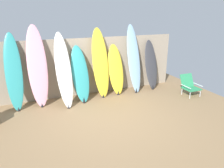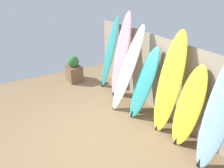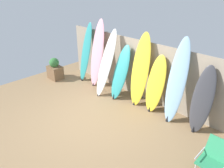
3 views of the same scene
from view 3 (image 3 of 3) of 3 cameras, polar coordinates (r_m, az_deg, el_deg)
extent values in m
plane|color=#8E704C|center=(5.91, -5.83, -9.46)|extent=(7.68, 7.68, 0.00)
cube|color=gray|center=(6.74, 6.97, 3.92)|extent=(6.08, 0.04, 1.80)
cylinder|color=gray|center=(8.72, -8.01, 9.02)|extent=(0.10, 0.10, 1.80)
cylinder|color=gray|center=(7.67, -1.33, 6.89)|extent=(0.10, 0.10, 1.80)
cylinder|color=gray|center=(6.77, 7.18, 4.01)|extent=(0.10, 0.10, 1.80)
cylinder|color=gray|center=(6.09, 17.86, 0.26)|extent=(0.10, 0.10, 1.80)
ellipsoid|color=teal|center=(7.89, -6.83, 8.25)|extent=(0.46, 0.61, 2.06)
cone|color=black|center=(8.10, -7.84, 1.31)|extent=(0.08, 0.08, 0.10)
ellipsoid|color=pink|center=(7.41, -3.89, 7.96)|extent=(0.53, 0.53, 2.25)
cone|color=black|center=(7.68, -4.90, 0.01)|extent=(0.08, 0.08, 0.10)
ellipsoid|color=white|center=(6.84, -1.47, 5.51)|extent=(0.46, 0.90, 2.04)
cone|color=black|center=(7.01, -3.60, -2.53)|extent=(0.08, 0.08, 0.12)
ellipsoid|color=teal|center=(6.67, 2.27, 3.06)|extent=(0.52, 0.73, 1.63)
cone|color=black|center=(6.79, 0.43, -3.23)|extent=(0.08, 0.08, 0.17)
ellipsoid|color=yellow|center=(6.25, 7.41, 3.62)|extent=(0.58, 0.55, 2.11)
cone|color=black|center=(6.55, 5.80, -4.92)|extent=(0.08, 0.08, 0.11)
ellipsoid|color=yellow|center=(6.11, 11.36, 0.03)|extent=(0.55, 0.53, 1.59)
cone|color=black|center=(6.30, 9.72, -6.45)|extent=(0.08, 0.08, 0.13)
ellipsoid|color=#8CB7D6|center=(5.68, 16.61, 0.70)|extent=(0.53, 0.63, 2.18)
cone|color=black|center=(5.98, 14.23, -8.73)|extent=(0.08, 0.08, 0.16)
ellipsoid|color=#38383D|center=(5.58, 22.54, -3.82)|extent=(0.53, 0.53, 1.66)
cone|color=black|center=(5.81, 20.46, -10.93)|extent=(0.08, 0.08, 0.15)
cylinder|color=silver|center=(4.80, 20.93, -19.77)|extent=(0.02, 0.02, 0.22)
cylinder|color=silver|center=(5.07, 22.84, -17.31)|extent=(0.02, 0.02, 0.22)
cube|color=#2D8C59|center=(4.81, 24.47, -18.38)|extent=(0.48, 0.44, 0.03)
cube|color=#2D8C59|center=(4.87, 26.01, -15.09)|extent=(0.46, 0.22, 0.42)
cylinder|color=silver|center=(4.79, 21.99, -16.35)|extent=(0.02, 0.44, 0.02)
cube|color=brown|center=(8.39, -14.59, 2.93)|extent=(0.54, 0.41, 0.48)
sphere|color=#357338|center=(8.25, -14.89, 5.42)|extent=(0.35, 0.35, 0.35)
camera|label=1|loc=(5.92, -59.69, 4.90)|focal=35.00mm
camera|label=2|loc=(1.87, 23.98, 8.69)|focal=35.00mm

